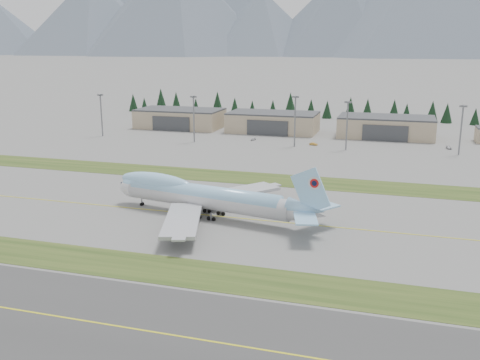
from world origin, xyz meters
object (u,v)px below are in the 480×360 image
(hangar_center, at_px, (273,122))
(service_vehicle_b, at_px, (313,145))
(boeing_747_freighter, at_px, (204,196))
(service_vehicle_c, at_px, (449,149))
(hangar_right, at_px, (386,127))
(hangar_left, at_px, (180,118))
(service_vehicle_a, at_px, (253,140))

(hangar_center, relative_size, service_vehicle_b, 12.13)
(boeing_747_freighter, relative_size, service_vehicle_c, 15.38)
(hangar_right, bearing_deg, boeing_747_freighter, -106.47)
(boeing_747_freighter, height_order, hangar_center, boeing_747_freighter)
(hangar_left, height_order, hangar_center, same)
(hangar_right, xyz_separation_m, service_vehicle_a, (-63.42, -28.42, -5.39))
(service_vehicle_b, bearing_deg, hangar_left, 82.40)
(hangar_left, distance_m, hangar_center, 55.00)
(hangar_left, height_order, hangar_right, same)
(hangar_left, distance_m, service_vehicle_a, 59.14)
(boeing_747_freighter, relative_size, hangar_center, 1.39)
(service_vehicle_a, distance_m, service_vehicle_c, 92.47)
(service_vehicle_c, bearing_deg, hangar_left, 157.67)
(service_vehicle_b, relative_size, service_vehicle_c, 0.91)
(boeing_747_freighter, distance_m, service_vehicle_b, 117.59)
(hangar_left, bearing_deg, hangar_center, 0.00)
(service_vehicle_a, xyz_separation_m, service_vehicle_c, (92.43, 3.02, 0.00))
(service_vehicle_b, bearing_deg, boeing_747_freighter, -171.36)
(boeing_747_freighter, distance_m, service_vehicle_a, 123.89)
(service_vehicle_b, distance_m, service_vehicle_c, 61.78)
(hangar_center, bearing_deg, hangar_right, 0.00)
(service_vehicle_c, bearing_deg, boeing_747_freighter, -132.74)
(boeing_747_freighter, relative_size, service_vehicle_a, 17.18)
(boeing_747_freighter, xyz_separation_m, service_vehicle_a, (-18.85, 122.32, -5.76))
(hangar_right, distance_m, service_vehicle_b, 47.08)
(hangar_left, height_order, service_vehicle_b, hangar_left)
(hangar_left, distance_m, service_vehicle_b, 89.67)
(hangar_center, bearing_deg, service_vehicle_b, -50.66)
(service_vehicle_a, bearing_deg, service_vehicle_b, 1.42)
(boeing_747_freighter, bearing_deg, service_vehicle_a, 109.67)
(hangar_right, height_order, service_vehicle_a, hangar_right)
(hangar_center, distance_m, hangar_right, 60.00)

